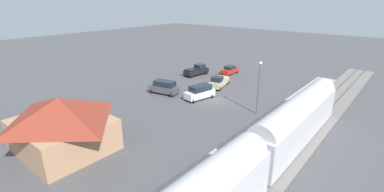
# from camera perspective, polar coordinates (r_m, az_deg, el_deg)

# --- Properties ---
(ground_plane) EXTENTS (200.00, 200.00, 0.00)m
(ground_plane) POSITION_cam_1_polar(r_m,az_deg,el_deg) (42.66, 5.08, -0.92)
(ground_plane) COLOR #4C4C4F
(railway_track) EXTENTS (4.80, 70.00, 0.30)m
(railway_track) POSITION_cam_1_polar(r_m,az_deg,el_deg) (37.27, 23.19, -5.50)
(railway_track) COLOR slate
(railway_track) RESTS_ON ground
(platform) EXTENTS (3.20, 46.00, 0.30)m
(platform) POSITION_cam_1_polar(r_m,az_deg,el_deg) (38.34, 17.52, -3.99)
(platform) COLOR #A8A399
(platform) RESTS_ON ground
(station_building) EXTENTS (9.95, 8.69, 5.69)m
(station_building) POSITION_cam_1_polar(r_m,az_deg,el_deg) (30.96, -25.45, -5.10)
(station_building) COLOR tan
(station_building) RESTS_ON ground
(pedestrian_on_platform) EXTENTS (0.36, 0.36, 1.71)m
(pedestrian_on_platform) POSITION_cam_1_polar(r_m,az_deg,el_deg) (39.16, 19.16, -1.88)
(pedestrian_on_platform) COLOR #23284C
(pedestrian_on_platform) RESTS_ON platform
(pedestrian_waiting_far) EXTENTS (0.36, 0.36, 1.71)m
(pedestrian_waiting_far) POSITION_cam_1_polar(r_m,az_deg,el_deg) (42.73, 21.02, -0.34)
(pedestrian_waiting_far) COLOR #333338
(pedestrian_waiting_far) RESTS_ON platform
(pickup_tan) EXTENTS (3.10, 5.70, 2.14)m
(pickup_tan) POSITION_cam_1_polar(r_m,az_deg,el_deg) (48.87, 5.61, 3.02)
(pickup_tan) COLOR #C6B284
(pickup_tan) RESTS_ON ground
(suv_charcoal) EXTENTS (5.18, 3.10, 2.22)m
(suv_charcoal) POSITION_cam_1_polar(r_m,az_deg,el_deg) (45.37, -5.78, 1.86)
(suv_charcoal) COLOR #47494F
(suv_charcoal) RESTS_ON ground
(sedan_red) EXTENTS (1.97, 4.55, 1.74)m
(sedan_red) POSITION_cam_1_polar(r_m,az_deg,el_deg) (57.82, 7.85, 5.39)
(sedan_red) COLOR red
(sedan_red) RESTS_ON ground
(pickup_black) EXTENTS (2.66, 5.61, 2.14)m
(pickup_black) POSITION_cam_1_polar(r_m,az_deg,el_deg) (56.39, 0.97, 5.36)
(pickup_black) COLOR black
(pickup_black) RESTS_ON ground
(suv_white) EXTENTS (2.96, 5.20, 2.22)m
(suv_white) POSITION_cam_1_polar(r_m,az_deg,el_deg) (42.81, 1.64, 0.86)
(suv_white) COLOR white
(suv_white) RESTS_ON ground
(light_pole_near_platform) EXTENTS (0.44, 0.44, 7.29)m
(light_pole_near_platform) POSITION_cam_1_polar(r_m,az_deg,el_deg) (37.12, 13.74, 2.96)
(light_pole_near_platform) COLOR #515156
(light_pole_near_platform) RESTS_ON ground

